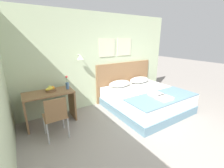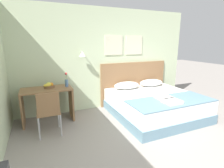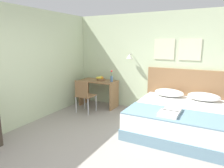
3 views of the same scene
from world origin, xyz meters
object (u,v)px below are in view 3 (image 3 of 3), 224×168
object	(u,v)px
folded_towel_mid_bed	(168,114)
desk	(98,89)
folded_towel_near_foot	(173,110)
pillow_right	(204,97)
desk_chair	(84,94)
fruit_bowl	(101,79)
throw_blanket	(176,115)
headboard	(187,93)
pillow_left	(169,93)
bed	(180,119)
flower_vase	(112,78)

from	to	relation	value
folded_towel_mid_bed	desk	xyz separation A→B (m)	(-2.34, 1.39, -0.06)
folded_towel_near_foot	folded_towel_mid_bed	size ratio (longest dim) A/B	0.95
folded_towel_near_foot	folded_towel_mid_bed	xyz separation A→B (m)	(-0.02, -0.28, 0.00)
pillow_right	desk	bearing A→B (deg)	-179.06
desk_chair	fruit_bowl	world-z (taller)	fruit_bowl
throw_blanket	desk_chair	distance (m)	2.53
headboard	fruit_bowl	xyz separation A→B (m)	(-2.38, -0.31, 0.22)
pillow_right	throw_blanket	xyz separation A→B (m)	(-0.40, -1.30, -0.08)
headboard	folded_towel_near_foot	bearing A→B (deg)	-93.23
pillow_left	pillow_right	world-z (taller)	same
throw_blanket	bed	bearing A→B (deg)	90.00
pillow_right	folded_towel_near_foot	world-z (taller)	pillow_right
pillow_left	throw_blanket	bearing A→B (deg)	-72.91
throw_blanket	pillow_right	bearing A→B (deg)	72.91
bed	fruit_bowl	size ratio (longest dim) A/B	7.90
bed	headboard	xyz separation A→B (m)	(0.00, 1.02, 0.34)
flower_vase	folded_towel_near_foot	bearing A→B (deg)	-30.03
throw_blanket	folded_towel_near_foot	distance (m)	0.17
bed	throw_blanket	world-z (taller)	throw_blanket
desk	folded_towel_near_foot	bearing A→B (deg)	-25.19
desk	throw_blanket	bearing A→B (deg)	-27.07
pillow_right	fruit_bowl	bearing A→B (deg)	-179.76
folded_towel_mid_bed	flower_vase	size ratio (longest dim) A/B	1.03
desk_chair	headboard	bearing A→B (deg)	22.95
pillow_right	folded_towel_mid_bed	bearing A→B (deg)	-109.37
pillow_right	flower_vase	world-z (taller)	flower_vase
pillow_left	folded_towel_mid_bed	size ratio (longest dim) A/B	2.10
pillow_right	folded_towel_mid_bed	xyz separation A→B (m)	(-0.50, -1.43, -0.04)
folded_towel_near_foot	desk	bearing A→B (deg)	154.81
headboard	desk_chair	distance (m)	2.68
pillow_right	flower_vase	size ratio (longest dim) A/B	2.16
throw_blanket	flower_vase	bearing A→B (deg)	148.05
throw_blanket	desk	distance (m)	2.75
folded_towel_mid_bed	desk_chair	world-z (taller)	desk_chair
pillow_right	folded_towel_mid_bed	world-z (taller)	pillow_right
desk	folded_towel_mid_bed	bearing A→B (deg)	-30.68
folded_towel_near_foot	flower_vase	xyz separation A→B (m)	(-1.92, 1.11, 0.30)
bed	desk	distance (m)	2.55
headboard	pillow_left	bearing A→B (deg)	-143.59
folded_towel_near_foot	desk_chair	size ratio (longest dim) A/B	0.36
folded_towel_near_foot	desk_chair	bearing A→B (deg)	170.35
headboard	throw_blanket	bearing A→B (deg)	-90.00
folded_towel_mid_bed	fruit_bowl	size ratio (longest dim) A/B	1.37
pillow_left	desk	size ratio (longest dim) A/B	0.66
pillow_right	flower_vase	xyz separation A→B (m)	(-2.40, -0.05, 0.26)
bed	pillow_left	world-z (taller)	pillow_left
bed	desk	xyz separation A→B (m)	(-2.45, 0.68, 0.26)
pillow_right	desk_chair	size ratio (longest dim) A/B	0.80
pillow_left	folded_towel_near_foot	distance (m)	1.20
bed	fruit_bowl	world-z (taller)	fruit_bowl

